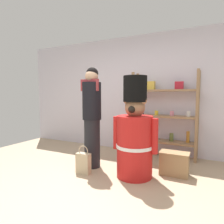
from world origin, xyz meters
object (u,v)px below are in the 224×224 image
object	(u,v)px
person_shopper	(92,115)
display_crate	(174,164)
shopping_bag	(83,163)
merchandise_shelf	(164,114)
teddy_bear_guard	(135,136)

from	to	relation	value
person_shopper	display_crate	world-z (taller)	person_shopper
shopping_bag	merchandise_shelf	bearing A→B (deg)	57.04
merchandise_shelf	person_shopper	distance (m)	1.55
merchandise_shelf	shopping_bag	size ratio (longest dim) A/B	3.78
teddy_bear_guard	merchandise_shelf	bearing A→B (deg)	81.12
merchandise_shelf	person_shopper	bearing A→B (deg)	-130.64
person_shopper	display_crate	bearing A→B (deg)	11.31
merchandise_shelf	shopping_bag	bearing A→B (deg)	-122.96
merchandise_shelf	person_shopper	world-z (taller)	merchandise_shelf
merchandise_shelf	shopping_bag	distance (m)	1.93
shopping_bag	teddy_bear_guard	bearing A→B (deg)	19.05
shopping_bag	person_shopper	bearing A→B (deg)	96.14
shopping_bag	display_crate	world-z (taller)	shopping_bag
person_shopper	shopping_bag	world-z (taller)	person_shopper
person_shopper	display_crate	distance (m)	1.58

